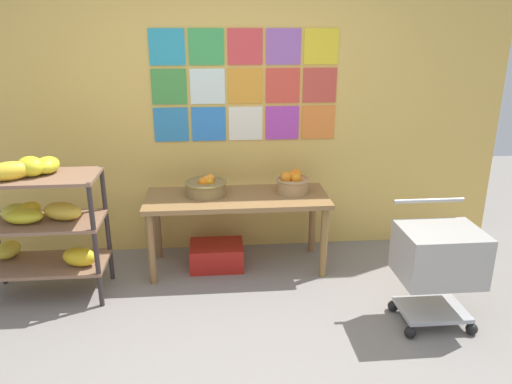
% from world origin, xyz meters
% --- Properties ---
extents(ground, '(9.73, 9.73, 0.00)m').
position_xyz_m(ground, '(0.00, 0.00, 0.00)').
color(ground, gray).
extents(back_wall_with_art, '(5.03, 0.07, 2.91)m').
position_xyz_m(back_wall_with_art, '(0.00, 1.90, 1.45)').
color(back_wall_with_art, '#E2B656').
rests_on(back_wall_with_art, ground).
extents(banana_shelf_unit, '(0.89, 0.48, 1.11)m').
position_xyz_m(banana_shelf_unit, '(-1.41, 1.11, 0.66)').
color(banana_shelf_unit, '#312828').
rests_on(banana_shelf_unit, ground).
extents(display_table, '(1.51, 0.60, 0.64)m').
position_xyz_m(display_table, '(0.08, 1.45, 0.56)').
color(display_table, olive).
rests_on(display_table, ground).
extents(fruit_basket_left, '(0.35, 0.35, 0.17)m').
position_xyz_m(fruit_basket_left, '(-0.17, 1.51, 0.72)').
color(fruit_basket_left, olive).
rests_on(fruit_basket_left, display_table).
extents(fruit_basket_back_left, '(0.29, 0.29, 0.19)m').
position_xyz_m(fruit_basket_back_left, '(0.56, 1.51, 0.73)').
color(fruit_basket_back_left, '#AA8454').
rests_on(fruit_basket_back_left, display_table).
extents(produce_crate_under_table, '(0.45, 0.34, 0.21)m').
position_xyz_m(produce_crate_under_table, '(-0.10, 1.46, 0.10)').
color(produce_crate_under_table, '#B11E16').
rests_on(produce_crate_under_table, ground).
extents(shopping_cart, '(0.53, 0.47, 0.84)m').
position_xyz_m(shopping_cart, '(1.39, 0.48, 0.50)').
color(shopping_cart, black).
rests_on(shopping_cart, ground).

